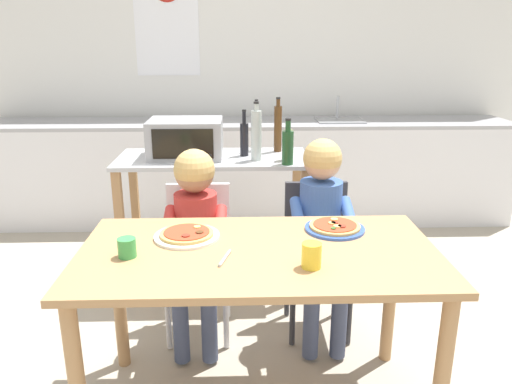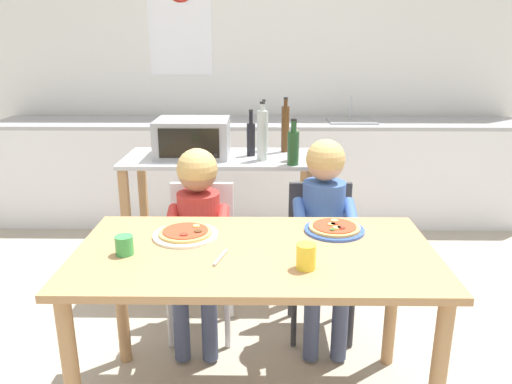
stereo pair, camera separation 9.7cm
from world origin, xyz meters
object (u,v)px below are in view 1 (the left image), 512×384
object	(u,v)px
child_in_red_shirt	(195,222)
child_in_blue_striped_shirt	(322,217)
bottle_brown_beer	(256,135)
dining_chair_right	(317,246)
dining_table	(258,274)
bottle_squat_spirits	(288,146)
dining_chair_left	(198,249)
pizza_plate_blue_rimmed	(335,227)
bottle_clear_vinegar	(256,131)
serving_spoon	(225,258)
bottle_slim_sauce	(288,144)
bottle_dark_olive_oil	(278,128)
pizza_plate_white	(187,235)
bottle_tall_green_wine	(244,138)
drinking_cup_yellow	(312,255)
kitchen_island_cart	(214,200)
drinking_cup_green	(127,248)
toaster_oven	(186,138)

from	to	relation	value
child_in_red_shirt	child_in_blue_striped_shirt	distance (m)	0.65
bottle_brown_beer	dining_chair_right	bearing A→B (deg)	-53.63
dining_table	child_in_blue_striped_shirt	size ratio (longest dim) A/B	1.35
bottle_squat_spirits	dining_chair_left	bearing A→B (deg)	-146.63
child_in_red_shirt	pizza_plate_blue_rimmed	size ratio (longest dim) A/B	3.88
bottle_clear_vinegar	serving_spoon	size ratio (longest dim) A/B	2.38
bottle_slim_sauce	serving_spoon	size ratio (longest dim) A/B	1.72
bottle_dark_olive_oil	pizza_plate_white	distance (m)	1.31
bottle_brown_beer	dining_table	xyz separation A→B (m)	(-0.03, -1.09, -0.37)
bottle_dark_olive_oil	bottle_brown_beer	world-z (taller)	bottle_brown_beer
bottle_squat_spirits	pizza_plate_white	distance (m)	1.00
bottle_slim_sauce	bottle_tall_green_wine	size ratio (longest dim) A/B	0.83
bottle_tall_green_wine	drinking_cup_yellow	xyz separation A→B (m)	(0.23, -1.38, -0.17)
bottle_clear_vinegar	bottle_slim_sauce	xyz separation A→B (m)	(0.18, -0.27, -0.03)
bottle_slim_sauce	pizza_plate_blue_rimmed	world-z (taller)	bottle_slim_sauce
kitchen_island_cart	drinking_cup_green	world-z (taller)	kitchen_island_cart
dining_chair_left	serving_spoon	bearing A→B (deg)	-77.10
bottle_slim_sauce	bottle_brown_beer	world-z (taller)	bottle_brown_beer
bottle_clear_vinegar	bottle_tall_green_wine	size ratio (longest dim) A/B	1.15
drinking_cup_green	drinking_cup_yellow	bearing A→B (deg)	-9.44
kitchen_island_cart	bottle_brown_beer	size ratio (longest dim) A/B	3.37
bottle_squat_spirits	serving_spoon	bearing A→B (deg)	-107.71
drinking_cup_green	toaster_oven	bearing A→B (deg)	85.04
drinking_cup_green	child_in_red_shirt	bearing A→B (deg)	69.91
bottle_clear_vinegar	drinking_cup_yellow	xyz separation A→B (m)	(0.15, -1.52, -0.19)
pizza_plate_blue_rimmed	bottle_dark_olive_oil	bearing A→B (deg)	98.60
child_in_blue_striped_shirt	drinking_cup_yellow	distance (m)	0.73
bottle_tall_green_wine	bottle_squat_spirits	xyz separation A→B (m)	(0.25, -0.23, -0.00)
bottle_tall_green_wine	drinking_cup_green	size ratio (longest dim) A/B	3.78
bottle_dark_olive_oil	bottle_brown_beer	size ratio (longest dim) A/B	0.99
bottle_brown_beer	dining_chair_right	distance (m)	0.76
bottle_dark_olive_oil	pizza_plate_white	size ratio (longest dim) A/B	1.26
pizza_plate_white	kitchen_island_cart	bearing A→B (deg)	86.64
bottle_clear_vinegar	dining_chair_left	world-z (taller)	bottle_clear_vinegar
bottle_brown_beer	pizza_plate_white	world-z (taller)	bottle_brown_beer
pizza_plate_blue_rimmed	serving_spoon	distance (m)	0.56
toaster_oven	pizza_plate_blue_rimmed	bearing A→B (deg)	-52.96
bottle_slim_sauce	serving_spoon	xyz separation A→B (m)	(-0.35, -1.18, -0.20)
bottle_slim_sauce	drinking_cup_yellow	bearing A→B (deg)	-91.42
kitchen_island_cart	bottle_squat_spirits	xyz separation A→B (m)	(0.45, -0.21, 0.39)
bottle_dark_olive_oil	child_in_red_shirt	distance (m)	0.99
bottle_squat_spirits	pizza_plate_blue_rimmed	xyz separation A→B (m)	(0.14, -0.78, -0.20)
kitchen_island_cart	serving_spoon	size ratio (longest dim) A/B	8.47
kitchen_island_cart	bottle_clear_vinegar	bearing A→B (deg)	31.68
dining_table	pizza_plate_white	world-z (taller)	pizza_plate_white
child_in_red_shirt	dining_chair_right	bearing A→B (deg)	11.17
bottle_brown_beer	drinking_cup_green	bearing A→B (deg)	-115.39
toaster_oven	bottle_dark_olive_oil	bearing A→B (deg)	12.86
bottle_dark_olive_oil	child_in_blue_striped_shirt	world-z (taller)	bottle_dark_olive_oil
bottle_tall_green_wine	serving_spoon	world-z (taller)	bottle_tall_green_wine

